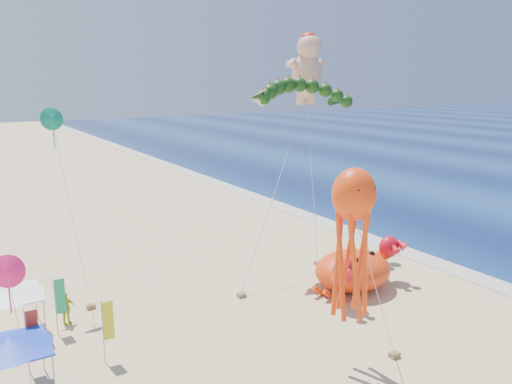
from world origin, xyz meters
The scene contains 10 objects.
ground centered at (0.00, 0.00, 0.00)m, with size 320.00×320.00×0.00m, color #D1B784.
foam_strip centered at (12.00, 0.00, 0.01)m, with size 320.00×320.00×0.00m, color silver.
crab_inflatable centered at (3.60, -0.87, 1.35)m, with size 7.01×5.57×3.07m.
dragon_kite centered at (4.52, 6.20, 11.98)m, with size 12.71×6.11×13.04m.
cherub_kite centered at (7.42, 9.42, 14.20)m, with size 4.56×6.98×16.83m.
octopus_kite centered at (-2.77, -7.37, 6.54)m, with size 3.70×1.84×9.42m.
canopy_blue centered at (-16.38, -1.77, 2.44)m, with size 3.39×3.39×2.71m.
canopy_white centered at (-15.85, 4.00, 2.44)m, with size 3.50×3.50×2.71m.
feather_flags centered at (-15.18, 0.74, 2.01)m, with size 8.09×4.08×3.20m.
beachgoers centered at (-16.01, 1.03, 0.89)m, with size 27.88×8.46×1.83m.
Camera 1 is at (-17.53, -23.12, 13.04)m, focal length 35.00 mm.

